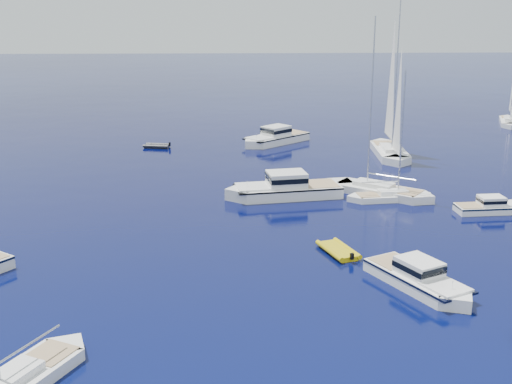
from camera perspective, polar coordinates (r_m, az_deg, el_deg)
ground at (r=36.58m, az=0.66°, el=-12.86°), size 400.00×400.00×0.00m
motor_cruiser_right at (r=44.18m, az=13.91°, el=-8.01°), size 6.63×9.34×2.38m
motor_cruiser_centre at (r=62.04m, az=2.42°, el=-0.43°), size 12.12×5.42×3.07m
motor_cruiser_far_r at (r=61.17m, az=19.64°, el=-1.64°), size 7.13×2.64×1.83m
motor_cruiser_distant at (r=85.37m, az=1.63°, el=4.22°), size 10.29×9.64×2.84m
sailboat_mid_r at (r=63.80m, az=10.46°, el=-0.22°), size 11.07×9.36×17.03m
sailboat_centre at (r=62.30m, az=11.38°, el=-0.67°), size 8.58×3.06×12.35m
sailboat_sails_r at (r=80.19m, az=11.42°, el=3.11°), size 3.81×12.81×18.66m
sailboat_sails_far at (r=105.66m, az=20.95°, el=5.49°), size 5.60×10.11×14.43m
tender_yellow at (r=48.83m, az=7.09°, el=-5.25°), size 3.38×4.56×0.95m
tender_grey_far at (r=83.70m, az=-8.54°, el=3.80°), size 3.61×2.44×0.95m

